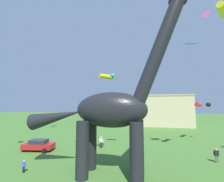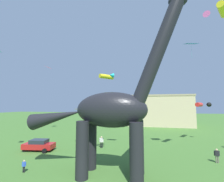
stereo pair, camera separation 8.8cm
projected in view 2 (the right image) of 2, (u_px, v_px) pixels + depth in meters
name	position (u px, v px, depth m)	size (l,w,h in m)	color
dinosaur_sculpture	(110.00, 110.00, 14.32)	(15.87, 3.36, 16.59)	black
parked_sedan_left	(39.00, 145.00, 21.41)	(4.42, 2.38, 1.55)	red
person_vendor_side	(24.00, 165.00, 14.48)	(0.43, 0.19, 1.15)	black
person_photographer	(102.00, 141.00, 22.83)	(0.64, 0.28, 1.71)	black
person_strolling_adult	(217.00, 154.00, 16.86)	(0.58, 0.26, 1.55)	#6B6056
kite_far_left	(219.00, 11.00, 17.20)	(2.83, 2.72, 0.80)	yellow
kite_drifting	(191.00, 44.00, 19.70)	(1.88, 1.56, 2.07)	#287AE5
kite_far_right	(107.00, 76.00, 18.24)	(1.96, 1.92, 0.55)	yellow
kite_mid_center	(201.00, 105.00, 27.42)	(2.82, 2.75, 0.80)	red
kite_mid_left	(48.00, 67.00, 36.78)	(1.28, 1.76, 0.51)	red
kite_mid_right	(77.00, 109.00, 23.61)	(1.05, 0.95, 0.13)	orange
kite_near_high	(116.00, 110.00, 24.68)	(1.76, 1.30, 2.18)	pink
background_building_block	(159.00, 110.00, 48.88)	(19.45, 10.36, 9.63)	#CCB78E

